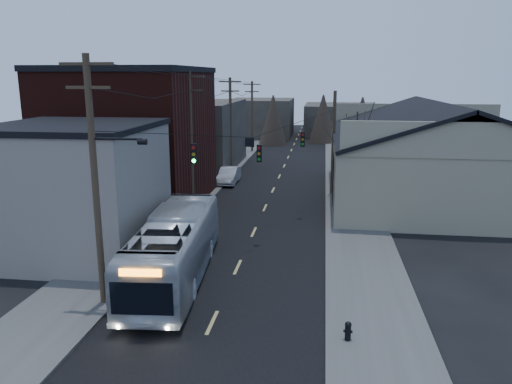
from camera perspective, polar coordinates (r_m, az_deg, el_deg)
ground at (r=19.01m, az=-6.42°, el=-17.43°), size 160.00×160.00×0.00m
road_surface at (r=47.03m, az=2.46°, el=1.30°), size 9.00×110.00×0.02m
sidewalk_left at (r=48.03m, az=-5.29°, el=1.57°), size 4.00×110.00×0.12m
sidewalk_right at (r=46.88m, az=10.40°, el=1.12°), size 4.00×110.00×0.12m
building_clapboard at (r=28.79m, az=-19.76°, el=0.03°), size 8.00×8.00×7.00m
building_brick at (r=38.83m, az=-13.84°, el=5.89°), size 10.00×12.00×10.00m
building_left_far at (r=53.97m, az=-7.06°, el=6.50°), size 9.00×14.00×7.00m
warehouse at (r=42.35m, az=19.65°, el=2.93°), size 16.16×20.60×7.73m
building_far_left at (r=81.75m, az=0.56°, el=8.47°), size 10.00×12.00×6.00m
building_far_right at (r=86.18m, az=9.68°, el=8.19°), size 12.00×14.00×5.00m
bare_tree at (r=36.42m, az=11.28°, el=3.33°), size 0.40×0.40×7.20m
utility_lines at (r=40.91m, az=-2.62°, el=6.54°), size 11.24×45.28×10.50m
bus at (r=24.32m, az=-9.29°, el=-6.32°), size 3.66×11.77×3.23m
parked_car at (r=45.74m, az=-3.11°, el=1.90°), size 1.60×4.53×1.49m
fire_hydrant at (r=19.36m, az=10.47°, el=-15.25°), size 0.34×0.25×0.73m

